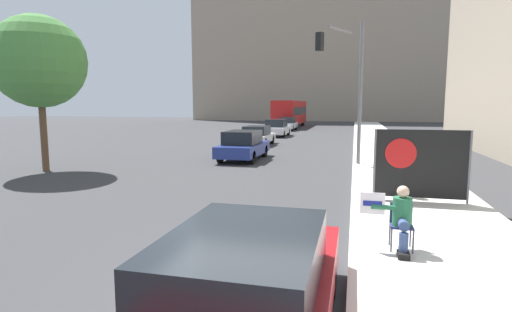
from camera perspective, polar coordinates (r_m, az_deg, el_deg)
name	(u,v)px	position (r m, az deg, el deg)	size (l,w,h in m)	color
ground_plane	(242,299)	(6.19, -1.99, -19.71)	(160.00, 160.00, 0.00)	#38383A
sidewalk_curb	(390,161)	(20.56, 18.65, -0.70)	(3.57, 90.00, 0.17)	beige
building_backdrop_far	(338,13)	(77.98, 11.65, 19.34)	(52.00, 12.00, 38.54)	gray
seated_protester	(401,217)	(7.76, 20.01, -8.13)	(0.95, 0.77, 1.18)	#474C56
pedestrian_behind	(396,167)	(12.51, 19.35, -1.52)	(0.34, 0.34, 1.60)	#334775
protest_banner	(420,164)	(11.76, 22.40, -1.05)	(2.49, 0.06, 1.98)	slate
traffic_light_pole	(346,71)	(18.87, 12.68, 11.78)	(2.20, 1.97, 6.31)	slate
parked_car_curbside	(247,289)	(4.83, -1.30, -18.44)	(1.90, 4.65, 1.42)	maroon
car_on_road_nearest	(243,145)	(20.53, -1.85, 1.52)	(1.83, 4.37, 1.50)	navy
car_on_road_midblock	(257,136)	(28.00, 0.15, 2.94)	(1.82, 4.14, 1.35)	silver
car_on_road_distant	(277,128)	(36.08, 2.99, 4.04)	(1.85, 4.48, 1.54)	silver
car_on_road_far_lane	(287,124)	(44.59, 4.52, 4.62)	(1.71, 4.44, 1.50)	silver
city_bus_on_road	(290,112)	(51.55, 4.91, 6.27)	(2.62, 12.34, 3.33)	red
street_tree_near_curb	(39,62)	(19.26, -28.60, 11.72)	(3.82, 3.82, 6.51)	brown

